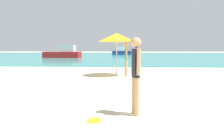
% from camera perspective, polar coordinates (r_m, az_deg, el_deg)
% --- Properties ---
extents(water, '(160.00, 60.00, 0.06)m').
position_cam_1_polar(water, '(45.22, 2.45, 3.46)').
color(water, teal).
rests_on(water, ground).
extents(person_standing, '(0.22, 0.36, 1.63)m').
position_cam_1_polar(person_standing, '(4.17, 6.78, -1.24)').
color(person_standing, tan).
rests_on(person_standing, ground).
extents(frisbee, '(0.28, 0.28, 0.03)m').
position_cam_1_polar(frisbee, '(4.01, -5.14, -14.92)').
color(frisbee, yellow).
rests_on(frisbee, ground).
extents(person_distant, '(0.23, 0.39, 1.71)m').
position_cam_1_polar(person_distant, '(10.33, 4.07, 2.87)').
color(person_distant, tan).
rests_on(person_distant, ground).
extents(boat_near, '(5.73, 2.41, 1.89)m').
position_cam_1_polar(boat_near, '(30.94, -13.67, 3.79)').
color(boat_near, red).
rests_on(boat_near, water).
extents(boat_far, '(5.66, 2.91, 1.84)m').
position_cam_1_polar(boat_far, '(46.24, 3.25, 4.32)').
color(boat_far, navy).
rests_on(boat_far, water).
extents(beach_umbrella, '(1.91, 1.91, 2.20)m').
position_cam_1_polar(beach_umbrella, '(10.38, 1.33, 8.44)').
color(beach_umbrella, '#B7B7BC').
rests_on(beach_umbrella, ground).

